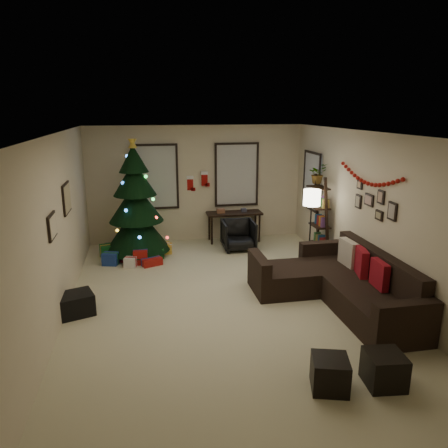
# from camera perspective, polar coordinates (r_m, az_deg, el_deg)

# --- Properties ---
(floor) EXTENTS (7.00, 7.00, 0.00)m
(floor) POSITION_cam_1_polar(r_m,az_deg,el_deg) (7.11, 0.12, -10.28)
(floor) COLOR beige
(floor) RESTS_ON ground
(ceiling) EXTENTS (7.00, 7.00, 0.00)m
(ceiling) POSITION_cam_1_polar(r_m,az_deg,el_deg) (6.43, 0.13, 12.00)
(ceiling) COLOR white
(ceiling) RESTS_ON floor
(wall_back) EXTENTS (5.00, 0.00, 5.00)m
(wall_back) POSITION_cam_1_polar(r_m,az_deg,el_deg) (10.02, -3.69, 5.35)
(wall_back) COLOR beige
(wall_back) RESTS_ON floor
(wall_front) EXTENTS (5.00, 0.00, 5.00)m
(wall_front) POSITION_cam_1_polar(r_m,az_deg,el_deg) (3.50, 11.43, -14.36)
(wall_front) COLOR beige
(wall_front) RESTS_ON floor
(wall_left) EXTENTS (0.00, 7.00, 7.00)m
(wall_left) POSITION_cam_1_polar(r_m,az_deg,el_deg) (6.65, -21.53, -0.77)
(wall_left) COLOR beige
(wall_left) RESTS_ON floor
(wall_right) EXTENTS (0.00, 7.00, 7.00)m
(wall_right) POSITION_cam_1_polar(r_m,az_deg,el_deg) (7.51, 19.20, 1.19)
(wall_right) COLOR beige
(wall_right) RESTS_ON floor
(window_back_left) EXTENTS (1.05, 0.06, 1.50)m
(window_back_left) POSITION_cam_1_polar(r_m,az_deg,el_deg) (9.89, -9.19, 6.23)
(window_back_left) COLOR #728CB2
(window_back_left) RESTS_ON wall_back
(window_back_right) EXTENTS (1.05, 0.06, 1.50)m
(window_back_right) POSITION_cam_1_polar(r_m,az_deg,el_deg) (10.12, 1.69, 6.62)
(window_back_right) COLOR #728CB2
(window_back_right) RESTS_ON wall_back
(window_right_wall) EXTENTS (0.06, 0.90, 1.30)m
(window_right_wall) POSITION_cam_1_polar(r_m,az_deg,el_deg) (9.71, 11.71, 5.65)
(window_right_wall) COLOR #728CB2
(window_right_wall) RESTS_ON wall_right
(christmas_tree) EXTENTS (1.38, 1.38, 2.56)m
(christmas_tree) POSITION_cam_1_polar(r_m,az_deg,el_deg) (9.13, -11.70, 2.24)
(christmas_tree) COLOR black
(christmas_tree) RESTS_ON floor
(presents) EXTENTS (1.50, 1.02, 0.30)m
(presents) POSITION_cam_1_polar(r_m,az_deg,el_deg) (9.13, -11.70, -3.93)
(presents) COLOR #14591E
(presents) RESTS_ON floor
(sofa) EXTENTS (1.94, 2.81, 0.88)m
(sofa) POSITION_cam_1_polar(r_m,az_deg,el_deg) (7.23, 15.22, -7.89)
(sofa) COLOR black
(sofa) RESTS_ON floor
(pillow_red_a) EXTENTS (0.13, 0.42, 0.42)m
(pillow_red_a) POSITION_cam_1_polar(r_m,az_deg,el_deg) (6.87, 20.08, -6.38)
(pillow_red_a) COLOR maroon
(pillow_red_a) RESTS_ON sofa
(pillow_red_b) EXTENTS (0.23, 0.47, 0.45)m
(pillow_red_b) POSITION_cam_1_polar(r_m,az_deg,el_deg) (7.32, 17.92, -4.88)
(pillow_red_b) COLOR maroon
(pillow_red_b) RESTS_ON sofa
(pillow_cream) EXTENTS (0.16, 0.47, 0.47)m
(pillow_cream) POSITION_cam_1_polar(r_m,az_deg,el_deg) (7.71, 16.28, -3.81)
(pillow_cream) COLOR #BCAE98
(pillow_cream) RESTS_ON sofa
(ottoman_near) EXTENTS (0.49, 0.49, 0.38)m
(ottoman_near) POSITION_cam_1_polar(r_m,az_deg,el_deg) (5.19, 13.97, -18.87)
(ottoman_near) COLOR black
(ottoman_near) RESTS_ON floor
(ottoman_far) EXTENTS (0.46, 0.46, 0.39)m
(ottoman_far) POSITION_cam_1_polar(r_m,az_deg,el_deg) (5.42, 20.65, -17.75)
(ottoman_far) COLOR black
(ottoman_far) RESTS_ON floor
(desk) EXTENTS (1.29, 0.46, 0.70)m
(desk) POSITION_cam_1_polar(r_m,az_deg,el_deg) (10.04, 1.38, 1.12)
(desk) COLOR black
(desk) RESTS_ON floor
(desk_chair) EXTENTS (0.67, 0.63, 0.67)m
(desk_chair) POSITION_cam_1_polar(r_m,az_deg,el_deg) (9.50, 1.95, -1.47)
(desk_chair) COLOR black
(desk_chair) RESTS_ON floor
(bookshelf) EXTENTS (0.30, 0.52, 1.78)m
(bookshelf) POSITION_cam_1_polar(r_m,az_deg,el_deg) (8.90, 12.83, 0.53)
(bookshelf) COLOR black
(bookshelf) RESTS_ON floor
(potted_plant) EXTENTS (0.61, 0.57, 0.53)m
(potted_plant) POSITION_cam_1_polar(r_m,az_deg,el_deg) (8.99, 12.43, 7.00)
(potted_plant) COLOR #4C4C4C
(potted_plant) RESTS_ON bookshelf
(floor_lamp) EXTENTS (0.33, 0.33, 1.56)m
(floor_lamp) POSITION_cam_1_polar(r_m,az_deg,el_deg) (8.39, 11.64, 2.79)
(floor_lamp) COLOR black
(floor_lamp) RESTS_ON floor
(art_map) EXTENTS (0.04, 0.60, 0.50)m
(art_map) POSITION_cam_1_polar(r_m,az_deg,el_deg) (7.49, -20.33, 3.25)
(art_map) COLOR black
(art_map) RESTS_ON wall_left
(art_abstract) EXTENTS (0.04, 0.45, 0.35)m
(art_abstract) POSITION_cam_1_polar(r_m,az_deg,el_deg) (6.28, -22.02, -0.29)
(art_abstract) COLOR black
(art_abstract) RESTS_ON wall_left
(gallery) EXTENTS (0.03, 1.25, 0.54)m
(gallery) POSITION_cam_1_polar(r_m,az_deg,el_deg) (7.39, 19.49, 2.72)
(gallery) COLOR black
(gallery) RESTS_ON wall_right
(garland) EXTENTS (0.08, 1.90, 0.30)m
(garland) POSITION_cam_1_polar(r_m,az_deg,el_deg) (7.48, 18.78, 6.05)
(garland) COLOR #A5140C
(garland) RESTS_ON wall_right
(stocking_left) EXTENTS (0.20, 0.05, 0.36)m
(stocking_left) POSITION_cam_1_polar(r_m,az_deg,el_deg) (10.01, -4.51, 5.50)
(stocking_left) COLOR #990F0C
(stocking_left) RESTS_ON wall_back
(stocking_right) EXTENTS (0.20, 0.05, 0.36)m
(stocking_right) POSITION_cam_1_polar(r_m,az_deg,el_deg) (9.97, -2.59, 6.12)
(stocking_right) COLOR #990F0C
(stocking_right) RESTS_ON wall_back
(storage_bin) EXTENTS (0.78, 0.64, 0.33)m
(storage_bin) POSITION_cam_1_polar(r_m,az_deg,el_deg) (7.00, -19.87, -10.16)
(storage_bin) COLOR black
(storage_bin) RESTS_ON floor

